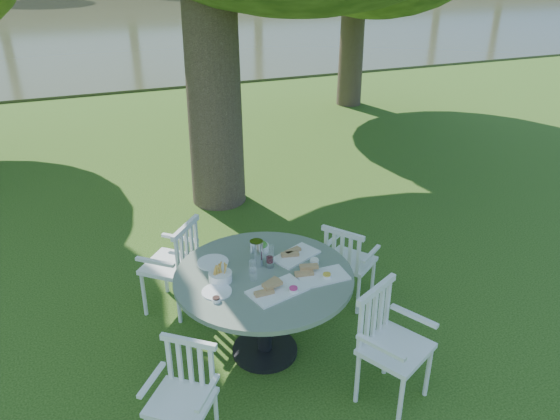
{
  "coord_description": "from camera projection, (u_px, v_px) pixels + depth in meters",
  "views": [
    {
      "loc": [
        -1.7,
        -4.24,
        3.17
      ],
      "look_at": [
        0.0,
        0.2,
        0.85
      ],
      "focal_mm": 35.0,
      "sensor_mm": 36.0,
      "label": 1
    }
  ],
  "objects": [
    {
      "name": "ground",
      "position": [
        287.0,
        294.0,
        5.5
      ],
      "size": [
        140.0,
        140.0,
        0.0
      ],
      "primitive_type": "plane",
      "color": "#1C3B0C",
      "rests_on": "ground"
    },
    {
      "name": "table",
      "position": [
        264.0,
        289.0,
        4.43
      ],
      "size": [
        1.45,
        1.45,
        0.79
      ],
      "color": "black",
      "rests_on": "ground"
    },
    {
      "name": "chair_ne",
      "position": [
        346.0,
        259.0,
        5.14
      ],
      "size": [
        0.57,
        0.58,
        0.84
      ],
      "rotation": [
        0.0,
        0.0,
        -4.08
      ],
      "color": "white",
      "rests_on": "ground"
    },
    {
      "name": "chair_nw",
      "position": [
        178.0,
        260.0,
        5.05
      ],
      "size": [
        0.63,
        0.64,
        0.92
      ],
      "rotation": [
        0.0,
        0.0,
        -2.27
      ],
      "color": "white",
      "rests_on": "ground"
    },
    {
      "name": "chair_sw",
      "position": [
        185.0,
        387.0,
        3.69
      ],
      "size": [
        0.55,
        0.55,
        0.8
      ],
      "rotation": [
        0.0,
        0.0,
        -0.66
      ],
      "color": "white",
      "rests_on": "ground"
    },
    {
      "name": "chair_se",
      "position": [
        386.0,
        336.0,
        4.05
      ],
      "size": [
        0.62,
        0.61,
        0.93
      ],
      "rotation": [
        0.0,
        0.0,
        0.49
      ],
      "color": "white",
      "rests_on": "ground"
    },
    {
      "name": "tableware",
      "position": [
        262.0,
        267.0,
        4.39
      ],
      "size": [
        1.16,
        0.89,
        0.22
      ],
      "color": "white",
      "rests_on": "table"
    },
    {
      "name": "river",
      "position": [
        101.0,
        21.0,
        24.79
      ],
      "size": [
        100.0,
        28.0,
        0.12
      ],
      "primitive_type": "cube",
      "color": "#323720",
      "rests_on": "ground"
    }
  ]
}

